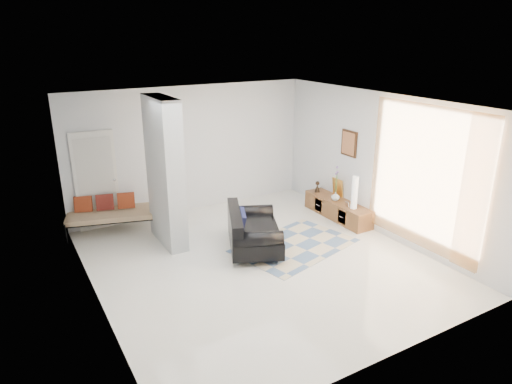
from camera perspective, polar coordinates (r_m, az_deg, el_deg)
floor at (r=8.22m, az=0.44°, el=-8.66°), size 6.00×6.00×0.00m
ceiling at (r=7.34m, az=0.50°, el=11.04°), size 6.00×6.00×0.00m
wall_back at (r=10.26m, az=-8.11°, el=5.26°), size 6.00×0.00×6.00m
wall_front at (r=5.50m, az=16.72°, el=-8.09°), size 6.00×0.00×6.00m
wall_left at (r=6.78m, az=-20.00°, el=-3.14°), size 0.00×6.00×6.00m
wall_right at (r=9.31m, az=15.24°, el=3.32°), size 0.00×6.00×6.00m
partition_column at (r=8.63m, az=-11.32°, el=2.38°), size 0.35×1.20×2.80m
hallway_door at (r=9.77m, az=-19.36°, el=1.31°), size 0.85×0.06×2.04m
curtain at (r=8.50m, az=20.30°, el=1.65°), size 0.00×2.55×2.55m
wall_art at (r=9.86m, az=11.56°, el=5.98°), size 0.04×0.45×0.55m
media_console at (r=10.16m, az=10.16°, el=-2.08°), size 0.45×1.81×0.80m
loveseat at (r=8.53m, az=-0.64°, el=-4.92°), size 1.45×1.78×0.76m
daybed at (r=9.69m, az=-17.53°, el=-2.44°), size 1.94×1.23×0.77m
area_rug at (r=8.81m, az=4.86°, el=-6.69°), size 2.51×1.98×0.01m
cylinder_lamp at (r=9.60m, az=12.23°, el=-0.07°), size 0.13×0.13×0.69m
bronze_figurine at (r=10.51m, az=7.68°, el=0.67°), size 0.14×0.14×0.25m
vase at (r=10.05m, az=9.90°, el=-0.52°), size 0.20×0.20×0.19m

